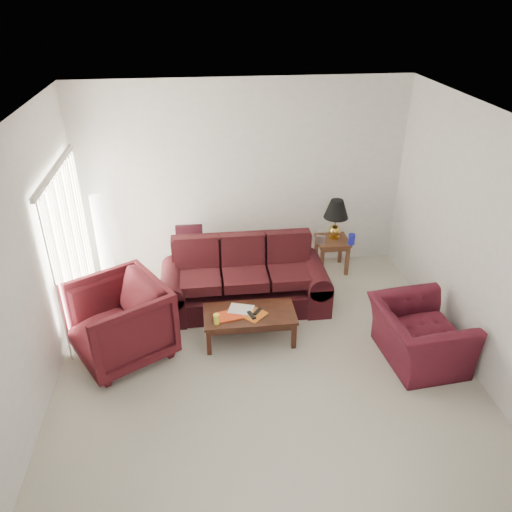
{
  "coord_description": "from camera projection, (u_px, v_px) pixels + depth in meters",
  "views": [
    {
      "loc": [
        -0.67,
        -4.74,
        4.18
      ],
      "look_at": [
        0.0,
        0.85,
        1.05
      ],
      "focal_mm": 35.0,
      "sensor_mm": 36.0,
      "label": 1
    }
  ],
  "objects": [
    {
      "name": "blinds",
      "position": [
        70.0,
        248.0,
        6.56
      ],
      "size": [
        0.1,
        2.0,
        2.16
      ],
      "primitive_type": "cube",
      "color": "silver",
      "rests_on": "ground"
    },
    {
      "name": "throw_pillow",
      "position": [
        189.0,
        238.0,
        7.58
      ],
      "size": [
        0.41,
        0.21,
        0.42
      ],
      "primitive_type": "cube",
      "rotation": [
        -0.21,
        0.0,
        -0.03
      ],
      "color": "black",
      "rests_on": "sofa"
    },
    {
      "name": "blue_canister",
      "position": [
        352.0,
        239.0,
        7.77
      ],
      "size": [
        0.13,
        0.13,
        0.17
      ],
      "primitive_type": "cylinder",
      "rotation": [
        0.0,
        0.0,
        -0.26
      ],
      "color": "#181C9E",
      "rests_on": "end_table"
    },
    {
      "name": "yellow_glass",
      "position": [
        216.0,
        319.0,
        6.2
      ],
      "size": [
        0.1,
        0.1,
        0.13
      ],
      "primitive_type": "cylinder",
      "rotation": [
        0.0,
        0.0,
        -0.29
      ],
      "color": "yellow",
      "rests_on": "coffee_table"
    },
    {
      "name": "sofa",
      "position": [
        244.0,
        277.0,
        7.07
      ],
      "size": [
        2.44,
        1.22,
        0.97
      ],
      "primitive_type": null,
      "rotation": [
        0.0,
        0.0,
        0.08
      ],
      "color": "black",
      "rests_on": "ground"
    },
    {
      "name": "magazine_orange",
      "position": [
        255.0,
        315.0,
        6.37
      ],
      "size": [
        0.35,
        0.35,
        0.02
      ],
      "primitive_type": "cube",
      "rotation": [
        0.0,
        0.0,
        0.77
      ],
      "color": "#C05816",
      "rests_on": "coffee_table"
    },
    {
      "name": "remote_b",
      "position": [
        258.0,
        311.0,
        6.41
      ],
      "size": [
        0.13,
        0.16,
        0.02
      ],
      "primitive_type": "cube",
      "rotation": [
        0.0,
        0.0,
        -0.62
      ],
      "color": "black",
      "rests_on": "coffee_table"
    },
    {
      "name": "coffee_table",
      "position": [
        250.0,
        326.0,
        6.53
      ],
      "size": [
        1.27,
        0.78,
        0.41
      ],
      "primitive_type": null,
      "rotation": [
        0.0,
        0.0,
        0.16
      ],
      "color": "black",
      "rests_on": "ground"
    },
    {
      "name": "table_lamp",
      "position": [
        336.0,
        219.0,
        7.85
      ],
      "size": [
        0.5,
        0.5,
        0.65
      ],
      "primitive_type": null,
      "rotation": [
        0.0,
        0.0,
        -0.37
      ],
      "color": "gold",
      "rests_on": "end_table"
    },
    {
      "name": "clock",
      "position": [
        321.0,
        240.0,
        7.78
      ],
      "size": [
        0.15,
        0.08,
        0.14
      ],
      "primitive_type": "cube",
      "rotation": [
        0.0,
        0.0,
        -0.27
      ],
      "color": "silver",
      "rests_on": "end_table"
    },
    {
      "name": "magazine_red",
      "position": [
        230.0,
        316.0,
        6.36
      ],
      "size": [
        0.35,
        0.29,
        0.02
      ],
      "primitive_type": "cube",
      "rotation": [
        0.0,
        0.0,
        0.22
      ],
      "color": "red",
      "rests_on": "coffee_table"
    },
    {
      "name": "armchair_right",
      "position": [
        418.0,
        335.0,
        6.11
      ],
      "size": [
        1.07,
        1.2,
        0.73
      ],
      "primitive_type": "imported",
      "rotation": [
        0.0,
        0.0,
        1.66
      ],
      "color": "#430F1A",
      "rests_on": "ground"
    },
    {
      "name": "floor",
      "position": [
        264.0,
        362.0,
        6.21
      ],
      "size": [
        5.0,
        5.0,
        0.0
      ],
      "primitive_type": "plane",
      "color": "#BBB5A0",
      "rests_on": "ground"
    },
    {
      "name": "remote_a",
      "position": [
        251.0,
        315.0,
        6.34
      ],
      "size": [
        0.1,
        0.18,
        0.02
      ],
      "primitive_type": "cube",
      "rotation": [
        0.0,
        0.0,
        0.33
      ],
      "color": "black",
      "rests_on": "coffee_table"
    },
    {
      "name": "floor_lamp",
      "position": [
        104.0,
        242.0,
        7.44
      ],
      "size": [
        0.27,
        0.27,
        1.51
      ],
      "primitive_type": null,
      "rotation": [
        0.0,
        0.0,
        0.11
      ],
      "color": "silver",
      "rests_on": "ground"
    },
    {
      "name": "end_table",
      "position": [
        331.0,
        254.0,
        8.09
      ],
      "size": [
        0.52,
        0.52,
        0.55
      ],
      "primitive_type": null,
      "rotation": [
        0.0,
        0.0,
        0.04
      ],
      "color": "#492F19",
      "rests_on": "ground"
    },
    {
      "name": "magazine_white",
      "position": [
        241.0,
        310.0,
        6.48
      ],
      "size": [
        0.37,
        0.32,
        0.02
      ],
      "primitive_type": "cube",
      "rotation": [
        0.0,
        0.0,
        -0.31
      ],
      "color": "silver",
      "rests_on": "coffee_table"
    },
    {
      "name": "armchair_left",
      "position": [
        119.0,
        322.0,
        6.12
      ],
      "size": [
        1.49,
        1.48,
        1.0
      ],
      "primitive_type": "imported",
      "rotation": [
        0.0,
        0.0,
        -1.04
      ],
      "color": "#430F15",
      "rests_on": "ground"
    },
    {
      "name": "picture_frame",
      "position": [
        321.0,
        231.0,
        8.05
      ],
      "size": [
        0.12,
        0.14,
        0.05
      ],
      "primitive_type": "cube",
      "rotation": [
        1.36,
        0.0,
        0.01
      ],
      "color": "silver",
      "rests_on": "end_table"
    }
  ]
}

